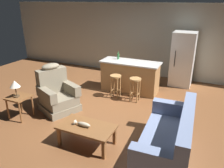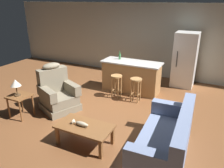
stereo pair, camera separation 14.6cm
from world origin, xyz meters
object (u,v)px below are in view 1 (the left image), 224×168
object	(u,v)px
recliner_near_lamp	(57,94)
refrigerator	(182,59)
couch	(169,140)
kitchen_island	(130,76)
bar_stool_left	(116,82)
table_lamp	(15,85)
bottle_tall_green	(118,56)
coffee_table	(87,128)
fish_figurine	(82,124)
end_table	(19,100)
bar_stool_right	(135,85)

from	to	relation	value
recliner_near_lamp	refrigerator	size ratio (longest dim) A/B	0.68
couch	kitchen_island	size ratio (longest dim) A/B	1.08
recliner_near_lamp	kitchen_island	distance (m)	2.32
recliner_near_lamp	bar_stool_left	size ratio (longest dim) A/B	1.76
couch	recliner_near_lamp	distance (m)	3.06
table_lamp	bottle_tall_green	size ratio (longest dim) A/B	1.62
coffee_table	fish_figurine	bearing A→B (deg)	-154.06
coffee_table	table_lamp	world-z (taller)	table_lamp
fish_figurine	end_table	size ratio (longest dim) A/B	0.61
kitchen_island	table_lamp	bearing A→B (deg)	-124.28
bar_stool_right	bottle_tall_green	size ratio (longest dim) A/B	2.69
recliner_near_lamp	bottle_tall_green	size ratio (longest dim) A/B	4.75
kitchen_island	bar_stool_right	world-z (taller)	kitchen_island
table_lamp	recliner_near_lamp	bearing A→B (deg)	53.42
table_lamp	kitchen_island	world-z (taller)	table_lamp
couch	fish_figurine	bearing A→B (deg)	9.89
recliner_near_lamp	bar_stool_right	distance (m)	2.12
bar_stool_right	bar_stool_left	bearing A→B (deg)	180.00
bottle_tall_green	table_lamp	bearing A→B (deg)	-116.35
couch	bottle_tall_green	xyz separation A→B (m)	(-2.16, 2.71, 0.70)
table_lamp	refrigerator	distance (m)	5.04
bar_stool_right	refrigerator	world-z (taller)	refrigerator
couch	bottle_tall_green	bearing A→B (deg)	-54.05
refrigerator	recliner_near_lamp	bearing A→B (deg)	-130.02
coffee_table	couch	size ratio (longest dim) A/B	0.57
table_lamp	bottle_tall_green	distance (m)	3.14
coffee_table	bar_stool_right	bearing A→B (deg)	84.92
table_lamp	bar_stool_right	bearing A→B (deg)	42.89
fish_figurine	bottle_tall_green	size ratio (longest dim) A/B	1.35
recliner_near_lamp	bar_stool_right	bearing A→B (deg)	62.67
bar_stool_left	refrigerator	size ratio (longest dim) A/B	0.39
couch	table_lamp	xyz separation A→B (m)	(-3.55, -0.10, 0.53)
table_lamp	kitchen_island	distance (m)	3.29
bar_stool_right	coffee_table	bearing A→B (deg)	-95.08
coffee_table	bar_stool_left	distance (m)	2.33
couch	table_lamp	size ratio (longest dim) A/B	4.72
end_table	bottle_tall_green	world-z (taller)	bottle_tall_green
kitchen_island	bottle_tall_green	size ratio (longest dim) A/B	7.13
bar_stool_left	fish_figurine	bearing A→B (deg)	-82.16
recliner_near_lamp	bar_stool_left	distance (m)	1.69
bar_stool_right	refrigerator	size ratio (longest dim) A/B	0.39
couch	recliner_near_lamp	xyz separation A→B (m)	(-2.99, 0.66, 0.08)
end_table	kitchen_island	world-z (taller)	kitchen_island
bar_stool_left	kitchen_island	bearing A→B (deg)	71.97
kitchen_island	refrigerator	bearing A→B (deg)	41.41
fish_figurine	refrigerator	world-z (taller)	refrigerator
recliner_near_lamp	fish_figurine	bearing A→B (deg)	-11.65
fish_figurine	kitchen_island	distance (m)	2.96
end_table	refrigerator	bearing A→B (deg)	50.55
fish_figurine	kitchen_island	size ratio (longest dim) A/B	0.19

